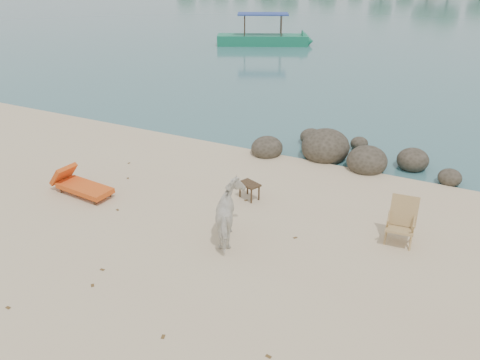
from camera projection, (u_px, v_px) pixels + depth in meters
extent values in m
ellipsoid|color=#312C21|center=(267.00, 149.00, 14.89)|extent=(0.99, 1.09, 0.75)
ellipsoid|color=#312C21|center=(325.00, 148.00, 14.74)|extent=(1.50, 1.65, 1.13)
ellipsoid|color=#312C21|center=(367.00, 162.00, 13.88)|extent=(1.19, 1.31, 0.89)
ellipsoid|color=#312C21|center=(413.00, 161.00, 14.06)|extent=(0.94, 1.03, 0.70)
ellipsoid|color=#312C21|center=(450.00, 179.00, 13.08)|extent=(0.65, 0.71, 0.48)
ellipsoid|color=#312C21|center=(311.00, 138.00, 15.92)|extent=(0.75, 0.82, 0.56)
ellipsoid|color=#312C21|center=(359.00, 144.00, 15.45)|extent=(0.58, 0.64, 0.43)
imported|color=white|center=(231.00, 216.00, 10.23)|extent=(1.28, 1.63, 1.25)
plane|color=brown|center=(163.00, 338.00, 7.82)|extent=(0.13, 0.13, 0.00)
plane|color=brown|center=(129.00, 164.00, 14.25)|extent=(0.11, 0.11, 0.00)
plane|color=brown|center=(93.00, 287.00, 9.02)|extent=(0.14, 0.14, 0.00)
plane|color=brown|center=(8.00, 309.00, 8.46)|extent=(0.10, 0.10, 0.00)
plane|color=brown|center=(268.00, 358.00, 7.44)|extent=(0.11, 0.11, 0.00)
plane|color=brown|center=(128.00, 179.00, 13.30)|extent=(0.14, 0.14, 0.00)
plane|color=brown|center=(246.00, 201.00, 12.12)|extent=(0.14, 0.14, 0.00)
plane|color=brown|center=(102.00, 271.00, 9.47)|extent=(0.11, 0.11, 0.00)
plane|color=brown|center=(295.00, 239.00, 10.53)|extent=(0.14, 0.14, 0.00)
plane|color=brown|center=(118.00, 211.00, 11.67)|extent=(0.14, 0.14, 0.00)
plane|color=brown|center=(253.00, 189.00, 12.72)|extent=(0.11, 0.11, 0.00)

